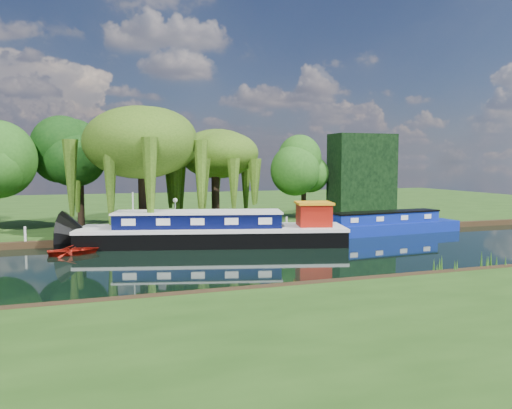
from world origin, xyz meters
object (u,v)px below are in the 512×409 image
object	(u,v)px
narrowboat	(385,225)
dutch_barge	(215,231)
red_dinghy	(74,254)
white_cruiser	(336,236)

from	to	relation	value
narrowboat	dutch_barge	bearing A→B (deg)	179.29
red_dinghy	white_cruiser	size ratio (longest dim) A/B	1.47
dutch_barge	white_cruiser	size ratio (longest dim) A/B	8.89
dutch_barge	white_cruiser	xyz separation A→B (m)	(9.91, 0.95, -0.96)
dutch_barge	red_dinghy	size ratio (longest dim) A/B	6.03
dutch_barge	white_cruiser	bearing A→B (deg)	19.69
dutch_barge	red_dinghy	bearing A→B (deg)	-161.26
narrowboat	white_cruiser	distance (m)	4.50
dutch_barge	white_cruiser	distance (m)	10.00
narrowboat	red_dinghy	bearing A→B (deg)	179.59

